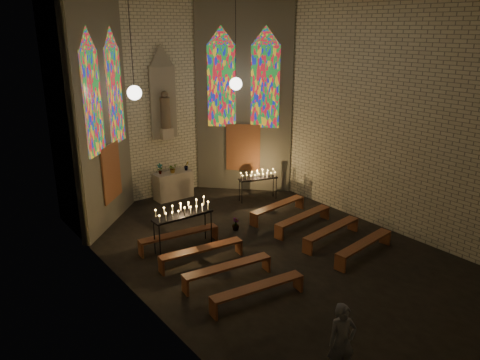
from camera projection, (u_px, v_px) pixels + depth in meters
name	position (u px, v px, depth m)	size (l,w,h in m)	color
floor	(268.00, 251.00, 13.34)	(12.00, 12.00, 0.00)	black
room	(201.00, 106.00, 14.73)	(8.22, 12.43, 7.00)	beige
altar	(173.00, 185.00, 17.31)	(1.40, 0.60, 1.00)	#ADA28D
flower_vase_left	(160.00, 169.00, 16.90)	(0.21, 0.14, 0.40)	#4C723F
flower_vase_center	(173.00, 168.00, 17.06)	(0.30, 0.26, 0.34)	#4C723F
flower_vase_right	(186.00, 166.00, 17.36)	(0.19, 0.15, 0.35)	#4C723F
aisle_flower_pot	(236.00, 224.00, 14.66)	(0.23, 0.23, 0.40)	#4C723F
votive_stand_left	(183.00, 212.00, 13.15)	(1.79, 0.45, 1.31)	black
votive_stand_right	(258.00, 176.00, 16.98)	(1.48, 0.75, 1.06)	black
pew_left_0	(179.00, 236.00, 13.46)	(2.38, 0.63, 0.45)	brown
pew_right_0	(278.00, 206.00, 15.63)	(2.38, 0.63, 0.45)	brown
pew_left_1	(202.00, 251.00, 12.55)	(2.38, 0.63, 0.45)	brown
pew_right_1	(303.00, 218.00, 14.72)	(2.38, 0.63, 0.45)	brown
pew_left_2	(228.00, 268.00, 11.64)	(2.38, 0.63, 0.45)	brown
pew_right_2	(332.00, 230.00, 13.81)	(2.38, 0.63, 0.45)	brown
pew_left_3	(258.00, 289.00, 10.74)	(2.38, 0.63, 0.45)	brown
pew_right_3	(364.00, 245.00, 12.91)	(2.38, 0.63, 0.45)	brown
visitor	(342.00, 342.00, 8.35)	(0.54, 0.36, 1.49)	#52535D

